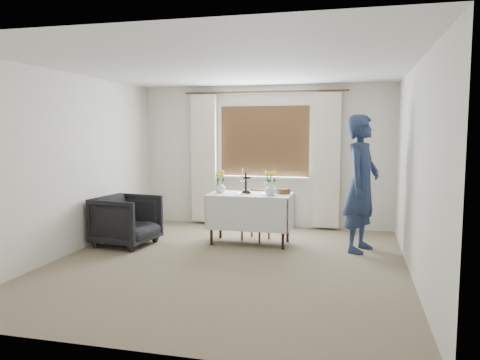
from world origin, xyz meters
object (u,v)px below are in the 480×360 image
altar_table (250,219)px  flower_vase_right (271,189)px  armchair (127,220)px  wooden_cross (246,183)px  flower_vase_left (220,187)px  wooden_chair (256,215)px  person (361,184)px

altar_table → flower_vase_right: size_ratio=6.51×
armchair → altar_table: bearing=-65.0°
flower_vase_right → wooden_cross: bearing=165.9°
flower_vase_left → wooden_chair: bearing=25.5°
wooden_chair → flower_vase_right: size_ratio=4.13×
altar_table → flower_vase_left: size_ratio=7.11×
wooden_cross → flower_vase_left: wooden_cross is taller
altar_table → wooden_chair: wooden_chair is taller
person → wooden_chair: bearing=98.6°
armchair → wooden_cross: wooden_cross is taller
armchair → wooden_cross: (1.69, 0.59, 0.55)m
wooden_chair → armchair: 1.97m
wooden_chair → person: person is taller
altar_table → flower_vase_left: flower_vase_left is taller
person → wooden_cross: size_ratio=6.02×
altar_table → person: bearing=-1.5°
altar_table → armchair: size_ratio=1.50×
wooden_chair → flower_vase_left: size_ratio=4.52×
wooden_chair → armchair: size_ratio=0.95×
armchair → flower_vase_left: 1.49m
wooden_chair → person: bearing=6.4°
flower_vase_right → flower_vase_left: bearing=174.2°
wooden_cross → flower_vase_left: size_ratio=1.84×
altar_table → person: person is taller
person → flower_vase_right: (-1.30, -0.02, -0.11)m
altar_table → flower_vase_left: bearing=177.6°
altar_table → wooden_cross: bearing=153.0°
person → flower_vase_right: 1.30m
altar_table → wooden_cross: (-0.08, 0.04, 0.54)m
person → flower_vase_left: size_ratio=11.10×
wooden_cross → altar_table: bearing=-35.7°
armchair → wooden_cross: size_ratio=2.57×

